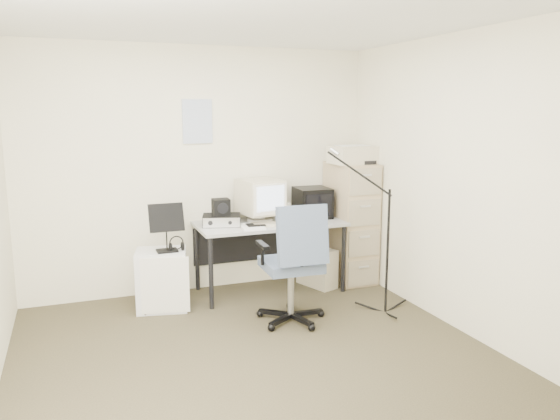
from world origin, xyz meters
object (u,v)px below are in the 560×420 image
object	(u,v)px
office_chair	(291,262)
side_cart	(162,280)
filing_cabinet	(350,223)
desk	(270,257)

from	to	relation	value
office_chair	side_cart	world-z (taller)	office_chair
side_cart	filing_cabinet	bearing A→B (deg)	16.05
desk	office_chair	size ratio (longest dim) A/B	1.38
filing_cabinet	side_cart	bearing A→B (deg)	-175.77
filing_cabinet	desk	bearing A→B (deg)	-178.19
filing_cabinet	office_chair	world-z (taller)	filing_cabinet
filing_cabinet	side_cart	distance (m)	2.12
filing_cabinet	desk	world-z (taller)	filing_cabinet
filing_cabinet	side_cart	size ratio (longest dim) A/B	2.28
office_chair	side_cart	bearing A→B (deg)	147.32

